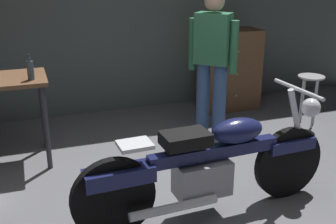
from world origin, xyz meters
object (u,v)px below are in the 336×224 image
(motorcycle, at_px, (210,164))
(person_standing, at_px, (212,60))
(shop_stool, at_px, (310,87))
(bottle, at_px, (30,70))
(wooden_dresser, at_px, (229,70))

(motorcycle, bearing_deg, person_standing, 62.35)
(shop_stool, height_order, bottle, bottle)
(motorcycle, xyz_separation_m, wooden_dresser, (1.36, 2.33, 0.10))
(person_standing, bearing_deg, shop_stool, -139.04)
(motorcycle, relative_size, person_standing, 1.31)
(person_standing, distance_m, bottle, 1.95)
(shop_stool, height_order, wooden_dresser, wooden_dresser)
(wooden_dresser, xyz_separation_m, bottle, (-2.61, -0.97, 0.45))
(wooden_dresser, bearing_deg, person_standing, -128.05)
(wooden_dresser, distance_m, bottle, 2.82)
(person_standing, relative_size, wooden_dresser, 1.52)
(motorcycle, bearing_deg, shop_stool, 32.46)
(person_standing, bearing_deg, wooden_dresser, -83.74)
(person_standing, distance_m, wooden_dresser, 1.15)
(person_standing, xyz_separation_m, bottle, (-1.94, -0.11, 0.07))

